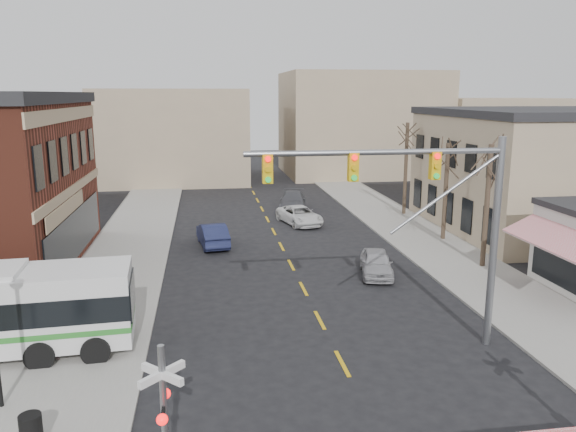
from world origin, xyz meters
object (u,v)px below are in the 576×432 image
Objects in this scene: trash_bin at (31,431)px; car_b at (213,234)px; car_a at (376,263)px; pedestrian_far at (52,293)px; traffic_signal_mast at (429,201)px; car_c at (300,215)px; car_d at (293,201)px; pedestrian_near at (58,334)px; rr_crossing_west at (184,425)px.

car_b is at bearing 75.75° from trash_bin.
pedestrian_far is at bearing -156.31° from car_a.
traffic_signal_mast reaches higher than car_c.
car_c is 0.92× the size of car_d.
car_c is at bearing 14.76° from pedestrian_far.
traffic_signal_mast is 2.11× the size of car_b.
car_b reaches higher than car_a.
car_a is at bearing -46.01° from pedestrian_near.
car_a is 2.42× the size of pedestrian_far.
pedestrian_near is (-0.59, 5.49, 0.39)m from trash_bin.
car_a is (13.75, 13.25, 0.08)m from trash_bin.
pedestrian_far is (-1.34, 4.66, -0.05)m from pedestrian_near.
rr_crossing_west is at bearing -30.81° from trash_bin.
traffic_signal_mast is at bearing -83.52° from car_a.
car_b reaches higher than car_c.
traffic_signal_mast is 5.40× the size of pedestrian_near.
rr_crossing_west reaches higher than car_b.
traffic_signal_mast is 1.99× the size of car_c.
car_c is at bearing -82.42° from car_d.
pedestrian_far reaches higher than car_a.
car_d is (7.86, 33.45, -1.22)m from rr_crossing_west.
trash_bin is 0.55× the size of pedestrian_near.
car_d reaches higher than car_a.
pedestrian_near is (-12.32, -20.27, 0.34)m from car_c.
rr_crossing_west is 1.41× the size of car_a.
car_c is 2.71× the size of pedestrian_near.
car_d is at bearing -10.81° from pedestrian_near.
car_d reaches higher than car_b.
car_c is at bearing -15.74° from pedestrian_near.
trash_bin is at bearing -113.35° from pedestrian_far.
pedestrian_far is at bearing 159.01° from traffic_signal_mast.
traffic_signal_mast is 26.94m from car_d.
rr_crossing_west reaches higher than car_c.
pedestrian_near is at bearing -108.07° from pedestrian_far.
car_b is 12.44m from car_d.
car_b is at bearing 21.48° from pedestrian_far.
car_d is (6.82, 10.40, 0.01)m from car_b.
car_c is 23.72m from pedestrian_near.
pedestrian_near reaches higher than car_a.
car_d is at bearing 68.75° from trash_bin.
car_b is 2.56× the size of pedestrian_near.
traffic_signal_mast reaches higher than trash_bin.
pedestrian_near reaches higher than car_c.
trash_bin is 0.21× the size of car_b.
car_c is at bearing 111.66° from car_a.
car_c is 5.21m from car_d.
traffic_signal_mast is 18.46m from car_b.
pedestrian_near is (-13.42, 1.00, -4.72)m from traffic_signal_mast.
car_d is at bearing 108.02° from car_a.
car_b is 0.87× the size of car_d.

